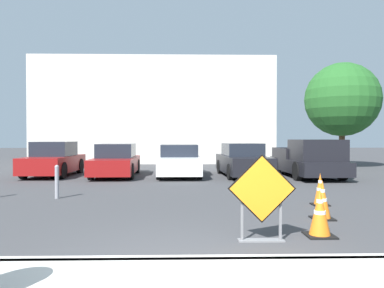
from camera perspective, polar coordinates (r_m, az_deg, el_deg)
ground_plane at (r=14.88m, az=-0.91°, el=-5.52°), size 96.00×96.00×0.00m
curb_lip at (r=5.05m, az=0.12°, el=-17.62°), size 26.53×0.20×0.14m
road_closed_sign at (r=6.18m, az=10.58°, el=-7.73°), size 1.11×0.20×1.41m
traffic_cone_nearest at (r=6.83m, az=18.89°, el=-9.90°), size 0.48×0.48×0.82m
traffic_cone_second at (r=8.24m, az=19.26°, el=-8.09°), size 0.44×0.44×0.80m
traffic_cone_third at (r=9.90m, az=18.94°, el=-6.58°), size 0.40×0.40×0.80m
parked_car_nearest at (r=17.58m, az=-20.30°, el=-2.33°), size 1.81×4.03×1.51m
parked_car_second at (r=16.70m, az=-11.50°, el=-2.59°), size 1.89×4.44×1.42m
parked_car_third at (r=16.44m, az=-1.95°, el=-2.64°), size 1.88×4.39×1.38m
parked_car_fourth at (r=16.46m, az=7.72°, el=-2.58°), size 1.98×4.38×1.44m
pickup_truck at (r=16.64m, az=17.48°, el=-2.39°), size 2.07×5.06×1.61m
bollard_nearest at (r=11.02m, az=-19.89°, el=-5.28°), size 0.12×0.12×0.93m
building_facade_backdrop at (r=26.33m, az=-5.59°, el=4.86°), size 15.79×5.00×6.95m
street_tree_behind_lot at (r=22.67m, az=21.91°, el=6.28°), size 4.10×4.10×5.87m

